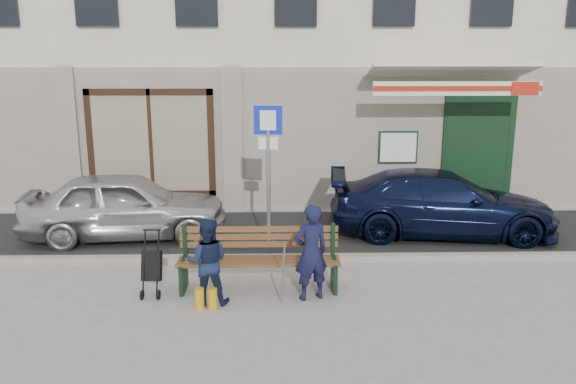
{
  "coord_description": "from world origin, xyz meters",
  "views": [
    {
      "loc": [
        -0.43,
        -7.53,
        3.34
      ],
      "look_at": [
        -0.24,
        1.6,
        1.2
      ],
      "focal_mm": 35.0,
      "sensor_mm": 36.0,
      "label": 1
    }
  ],
  "objects_px": {
    "car_navy": "(442,203)",
    "man": "(311,252)",
    "woman": "(207,261)",
    "bench": "(256,260)",
    "parking_sign": "(268,157)",
    "stroller": "(152,267)",
    "car_silver": "(126,205)"
  },
  "relations": [
    {
      "from": "car_navy",
      "to": "man",
      "type": "distance_m",
      "value": 4.08
    },
    {
      "from": "woman",
      "to": "bench",
      "type": "bearing_deg",
      "value": -143.51
    },
    {
      "from": "car_navy",
      "to": "parking_sign",
      "type": "relative_size",
      "value": 1.66
    },
    {
      "from": "stroller",
      "to": "woman",
      "type": "bearing_deg",
      "value": -15.69
    },
    {
      "from": "parking_sign",
      "to": "car_navy",
      "type": "bearing_deg",
      "value": 25.24
    },
    {
      "from": "man",
      "to": "woman",
      "type": "height_order",
      "value": "man"
    },
    {
      "from": "stroller",
      "to": "car_navy",
      "type": "bearing_deg",
      "value": 33.73
    },
    {
      "from": "parking_sign",
      "to": "stroller",
      "type": "xyz_separation_m",
      "value": [
        -1.68,
        -1.72,
        -1.32
      ]
    },
    {
      "from": "car_silver",
      "to": "woman",
      "type": "height_order",
      "value": "car_silver"
    },
    {
      "from": "bench",
      "to": "parking_sign",
      "type": "bearing_deg",
      "value": 83.53
    },
    {
      "from": "car_silver",
      "to": "man",
      "type": "height_order",
      "value": "man"
    },
    {
      "from": "car_silver",
      "to": "man",
      "type": "xyz_separation_m",
      "value": [
        3.37,
        -2.93,
        0.05
      ]
    },
    {
      "from": "parking_sign",
      "to": "bench",
      "type": "relative_size",
      "value": 1.09
    },
    {
      "from": "car_silver",
      "to": "woman",
      "type": "bearing_deg",
      "value": -153.27
    },
    {
      "from": "parking_sign",
      "to": "woman",
      "type": "distance_m",
      "value": 2.47
    },
    {
      "from": "woman",
      "to": "car_silver",
      "type": "bearing_deg",
      "value": -57.0
    },
    {
      "from": "parking_sign",
      "to": "woman",
      "type": "bearing_deg",
      "value": -105.17
    },
    {
      "from": "car_silver",
      "to": "bench",
      "type": "distance_m",
      "value": 3.64
    },
    {
      "from": "car_silver",
      "to": "bench",
      "type": "relative_size",
      "value": 1.58
    },
    {
      "from": "car_navy",
      "to": "woman",
      "type": "bearing_deg",
      "value": 132.44
    },
    {
      "from": "car_navy",
      "to": "stroller",
      "type": "xyz_separation_m",
      "value": [
        -5.04,
        -2.82,
        -0.21
      ]
    },
    {
      "from": "car_navy",
      "to": "stroller",
      "type": "bearing_deg",
      "value": 124.89
    },
    {
      "from": "man",
      "to": "parking_sign",
      "type": "bearing_deg",
      "value": -92.98
    },
    {
      "from": "car_navy",
      "to": "parking_sign",
      "type": "xyz_separation_m",
      "value": [
        -3.36,
        -1.1,
        1.11
      ]
    },
    {
      "from": "woman",
      "to": "man",
      "type": "bearing_deg",
      "value": -174.7
    },
    {
      "from": "car_navy",
      "to": "woman",
      "type": "distance_m",
      "value": 5.23
    },
    {
      "from": "car_silver",
      "to": "woman",
      "type": "distance_m",
      "value": 3.6
    },
    {
      "from": "man",
      "to": "car_silver",
      "type": "bearing_deg",
      "value": -61.83
    },
    {
      "from": "car_navy",
      "to": "parking_sign",
      "type": "distance_m",
      "value": 3.71
    },
    {
      "from": "parking_sign",
      "to": "bench",
      "type": "height_order",
      "value": "parking_sign"
    },
    {
      "from": "woman",
      "to": "stroller",
      "type": "bearing_deg",
      "value": -19.4
    },
    {
      "from": "bench",
      "to": "car_silver",
      "type": "bearing_deg",
      "value": 135.02
    }
  ]
}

